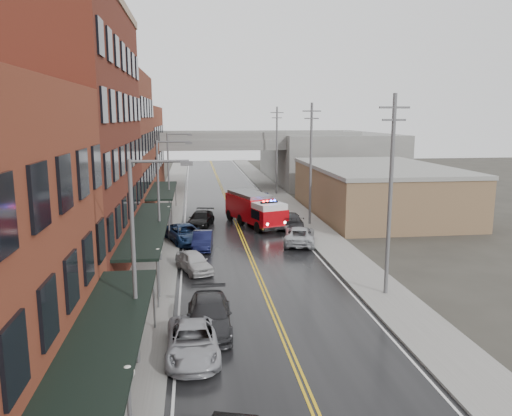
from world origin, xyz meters
TOP-DOWN VIEW (x-y plane):
  - road at (0.00, 30.00)m, footprint 11.00×160.00m
  - sidewalk_left at (-7.30, 30.00)m, footprint 3.00×160.00m
  - sidewalk_right at (7.30, 30.00)m, footprint 3.00×160.00m
  - curb_left at (-5.65, 30.00)m, footprint 0.30×160.00m
  - curb_right at (5.65, 30.00)m, footprint 0.30×160.00m
  - brick_building_b at (-13.30, 23.00)m, footprint 9.00×20.00m
  - brick_building_c at (-13.30, 40.50)m, footprint 9.00×15.00m
  - brick_building_far at (-13.30, 58.00)m, footprint 9.00×20.00m
  - tan_building at (16.00, 40.00)m, footprint 14.00×22.00m
  - right_far_block at (18.00, 70.00)m, footprint 18.00×30.00m
  - awning_0 at (-7.49, 4.00)m, footprint 2.60×16.00m
  - awning_1 at (-7.49, 23.00)m, footprint 2.60×18.00m
  - awning_2 at (-7.49, 40.50)m, footprint 2.60×13.00m
  - globe_lamp_0 at (-6.40, 2.00)m, footprint 0.44×0.44m
  - globe_lamp_1 at (-6.40, 16.00)m, footprint 0.44×0.44m
  - globe_lamp_2 at (-6.40, 30.00)m, footprint 0.44×0.44m
  - street_lamp_0 at (-6.55, 8.00)m, footprint 2.64×0.22m
  - street_lamp_1 at (-6.55, 24.00)m, footprint 2.64×0.22m
  - street_lamp_2 at (-6.55, 40.00)m, footprint 2.64×0.22m
  - utility_pole_0 at (7.20, 15.00)m, footprint 1.80×0.24m
  - utility_pole_1 at (7.20, 35.00)m, footprint 1.80×0.24m
  - utility_pole_2 at (7.20, 55.00)m, footprint 1.80×0.24m
  - overpass at (0.00, 62.00)m, footprint 40.00×10.00m
  - fire_truck at (1.80, 35.52)m, footprint 5.59×9.02m
  - parked_car_left_2 at (-4.44, 8.59)m, footprint 2.41×5.14m
  - parked_car_left_3 at (-3.60, 11.30)m, footprint 2.36×5.54m
  - parked_car_left_4 at (-4.33, 21.20)m, footprint 2.99×4.48m
  - parked_car_left_5 at (-3.60, 27.20)m, footprint 1.88×4.46m
  - parked_car_left_6 at (-5.00, 29.44)m, footprint 4.23×6.15m
  - parked_car_left_7 at (-3.62, 35.65)m, footprint 3.22×5.52m
  - parked_car_right_0 at (4.61, 27.79)m, footprint 3.67×5.87m
  - parked_car_right_1 at (5.00, 34.20)m, footprint 2.22×5.28m
  - parked_car_right_2 at (4.21, 43.20)m, footprint 3.12×4.74m
  - parked_car_right_3 at (4.29, 48.10)m, footprint 2.00×4.33m

SIDE VIEW (x-z plane):
  - road at x=0.00m, z-range 0.00..0.02m
  - sidewalk_left at x=-7.30m, z-range 0.00..0.15m
  - sidewalk_right at x=7.30m, z-range 0.00..0.15m
  - curb_left at x=-5.65m, z-range 0.00..0.15m
  - curb_right at x=5.65m, z-range 0.00..0.15m
  - parked_car_right_3 at x=4.29m, z-range 0.00..1.38m
  - parked_car_left_4 at x=-4.33m, z-range 0.00..1.42m
  - parked_car_left_2 at x=-4.44m, z-range 0.00..1.42m
  - parked_car_left_5 at x=-3.60m, z-range 0.00..1.43m
  - parked_car_right_2 at x=4.21m, z-range 0.00..1.50m
  - parked_car_left_7 at x=-3.62m, z-range 0.00..1.50m
  - parked_car_right_0 at x=4.61m, z-range 0.00..1.51m
  - parked_car_right_1 at x=5.00m, z-range 0.00..1.52m
  - parked_car_left_6 at x=-5.00m, z-range 0.00..1.56m
  - parked_car_left_3 at x=-3.60m, z-range 0.00..1.59m
  - fire_truck at x=1.80m, z-range 0.13..3.27m
  - globe_lamp_0 at x=-6.40m, z-range 0.75..3.87m
  - globe_lamp_1 at x=-6.40m, z-range 0.75..3.87m
  - globe_lamp_2 at x=-6.40m, z-range 0.75..3.87m
  - tan_building at x=16.00m, z-range 0.00..5.00m
  - awning_2 at x=-7.49m, z-range 1.44..4.53m
  - awning_0 at x=-7.49m, z-range 1.44..4.53m
  - awning_1 at x=-7.49m, z-range 1.44..4.53m
  - right_far_block at x=18.00m, z-range 0.00..8.00m
  - street_lamp_0 at x=-6.55m, z-range 0.69..9.69m
  - street_lamp_1 at x=-6.55m, z-range 0.69..9.69m
  - street_lamp_2 at x=-6.55m, z-range 0.69..9.69m
  - overpass at x=0.00m, z-range 2.24..9.74m
  - brick_building_far at x=-13.30m, z-range 0.00..12.00m
  - utility_pole_0 at x=7.20m, z-range 0.31..12.31m
  - utility_pole_1 at x=7.20m, z-range 0.31..12.31m
  - utility_pole_2 at x=7.20m, z-range 0.31..12.31m
  - brick_building_c at x=-13.30m, z-range 0.00..15.00m
  - brick_building_b at x=-13.30m, z-range 0.00..18.00m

